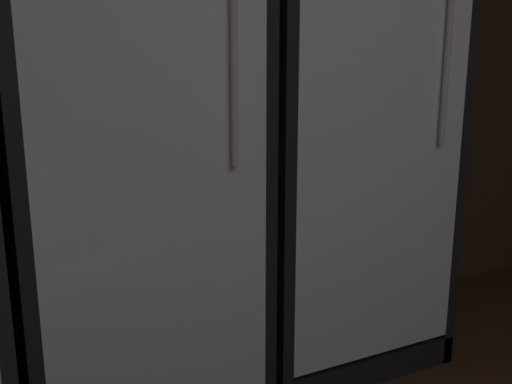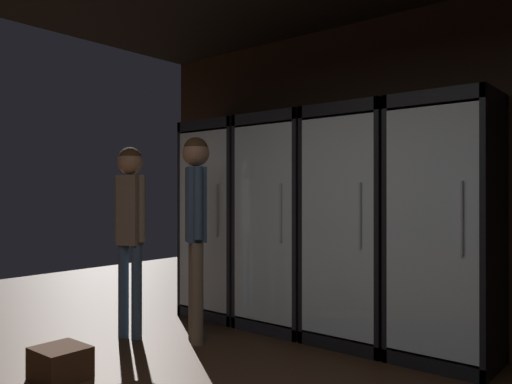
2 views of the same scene
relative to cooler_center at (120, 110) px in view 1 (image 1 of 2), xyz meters
The scene contains 2 objects.
cooler_center is the anchor object (origin of this frame).
cooler_right 0.76m from the cooler_center, ahead, with size 0.73×0.60×1.99m.
Camera 1 is at (-1.03, 0.85, 1.20)m, focal length 44.29 mm.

